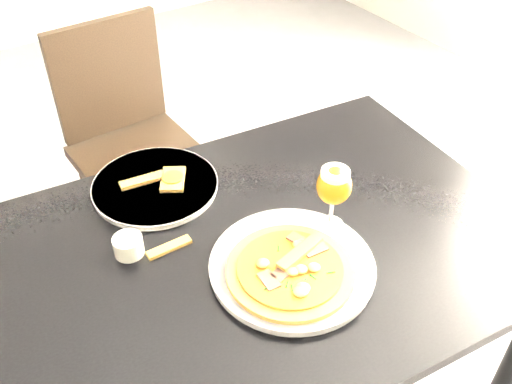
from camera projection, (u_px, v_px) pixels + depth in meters
dining_table at (252, 276)px, 1.26m from camera, size 1.27×0.91×0.75m
chair_far at (131, 139)px, 1.99m from camera, size 0.42×0.42×0.87m
plate_main at (292, 266)px, 1.15m from camera, size 0.35×0.35×0.02m
pizza at (290, 269)px, 1.12m from camera, size 0.25×0.25×0.03m
plate_second at (155, 186)px, 1.35m from camera, size 0.31×0.31×0.02m
crust_scraps at (163, 179)px, 1.35m from camera, size 0.16×0.11×0.01m
loose_crust at (169, 247)px, 1.20m from camera, size 0.10×0.02×0.01m
sauce_cup at (128, 245)px, 1.18m from camera, size 0.06×0.06×0.04m
beer_glass at (334, 186)px, 1.18m from camera, size 0.07×0.07×0.16m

